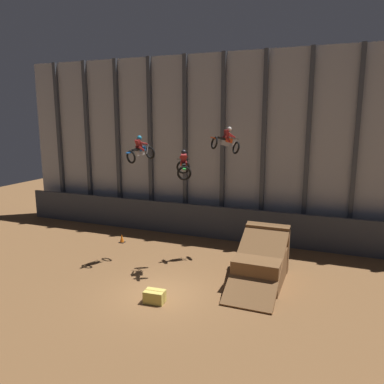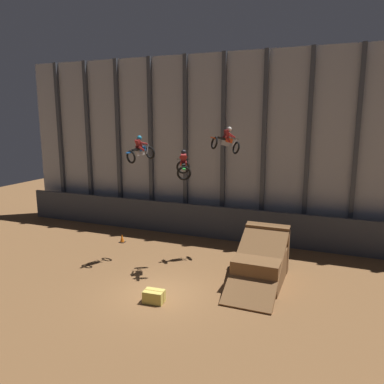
{
  "view_description": "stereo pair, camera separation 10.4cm",
  "coord_description": "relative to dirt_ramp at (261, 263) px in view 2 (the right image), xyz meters",
  "views": [
    {
      "loc": [
        7.46,
        -14.59,
        8.11
      ],
      "look_at": [
        -0.31,
        4.98,
        3.91
      ],
      "focal_mm": 35.0,
      "sensor_mm": 36.0,
      "label": 1
    },
    {
      "loc": [
        7.56,
        -14.55,
        8.11
      ],
      "look_at": [
        -0.31,
        4.98,
        3.91
      ],
      "focal_mm": 35.0,
      "sensor_mm": 36.0,
      "label": 2
    }
  ],
  "objects": [
    {
      "name": "ground_plane",
      "position": [
        -4.14,
        -3.36,
        -0.9
      ],
      "size": [
        60.0,
        60.0,
        0.0
      ],
      "primitive_type": "plane",
      "color": "brown"
    },
    {
      "name": "arena_back_wall",
      "position": [
        -4.14,
        6.66,
        5.27
      ],
      "size": [
        32.0,
        0.4,
        12.33
      ],
      "color": "#A3A8B2",
      "rests_on": "ground_plane"
    },
    {
      "name": "lower_barrier",
      "position": [
        -4.14,
        5.4,
        0.22
      ],
      "size": [
        31.36,
        0.2,
        2.24
      ],
      "color": "#383D47",
      "rests_on": "ground_plane"
    },
    {
      "name": "dirt_ramp",
      "position": [
        0.0,
        0.0,
        0.0
      ],
      "size": [
        2.3,
        5.09,
        2.65
      ],
      "color": "brown",
      "rests_on": "ground_plane"
    },
    {
      "name": "rider_bike_left_air",
      "position": [
        -7.01,
        0.28,
        5.41
      ],
      "size": [
        1.22,
        1.83,
        1.52
      ],
      "rotation": [
        0.1,
        0.0,
        -0.35
      ],
      "color": "black"
    },
    {
      "name": "rider_bike_center_air",
      "position": [
        -4.19,
        -0.21,
        4.76
      ],
      "size": [
        1.33,
        1.8,
        1.52
      ],
      "rotation": [
        0.1,
        0.0,
        0.44
      ],
      "color": "black"
    },
    {
      "name": "rider_bike_right_air",
      "position": [
        -2.75,
        2.55,
        5.9
      ],
      "size": [
        1.7,
        1.64,
        1.59
      ],
      "rotation": [
        -0.23,
        0.0,
        -0.83
      ],
      "color": "black"
    },
    {
      "name": "traffic_cone_near_ramp",
      "position": [
        -9.7,
        2.29,
        -0.62
      ],
      "size": [
        0.36,
        0.36,
        0.58
      ],
      "color": "black",
      "rests_on": "ground_plane"
    },
    {
      "name": "hay_bale_trackside",
      "position": [
        -3.93,
        -4.23,
        -0.62
      ],
      "size": [
        0.95,
        0.67,
        0.57
      ],
      "rotation": [
        0.0,
        0.0,
        0.08
      ],
      "color": "#CCB751",
      "rests_on": "ground_plane"
    }
  ]
}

